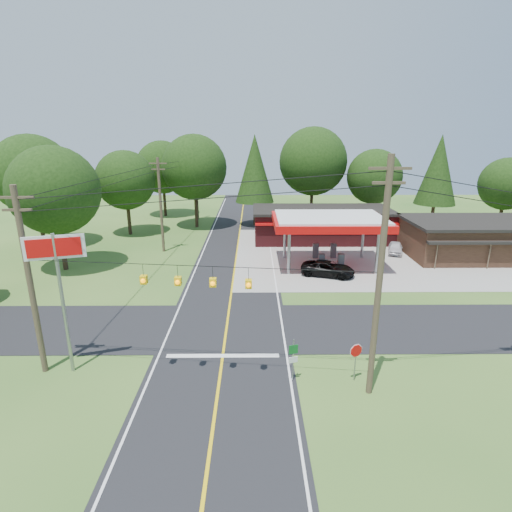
{
  "coord_description": "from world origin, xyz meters",
  "views": [
    {
      "loc": [
        1.77,
        -23.92,
        12.27
      ],
      "look_at": [
        2.0,
        7.0,
        2.8
      ],
      "focal_mm": 28.0,
      "sensor_mm": 36.0,
      "label": 1
    }
  ],
  "objects_px": {
    "gas_canopy": "(329,222)",
    "big_stop_sign": "(58,270)",
    "suv_car": "(328,269)",
    "octagonal_stop_sign": "(356,354)",
    "sedan_car": "(395,248)"
  },
  "relations": [
    {
      "from": "suv_car",
      "to": "octagonal_stop_sign",
      "type": "relative_size",
      "value": 2.24
    },
    {
      "from": "big_stop_sign",
      "to": "octagonal_stop_sign",
      "type": "distance_m",
      "value": 15.61
    },
    {
      "from": "gas_canopy",
      "to": "suv_car",
      "type": "height_order",
      "value": "gas_canopy"
    },
    {
      "from": "suv_car",
      "to": "octagonal_stop_sign",
      "type": "height_order",
      "value": "octagonal_stop_sign"
    },
    {
      "from": "big_stop_sign",
      "to": "sedan_car",
      "type": "bearing_deg",
      "value": 41.36
    },
    {
      "from": "suv_car",
      "to": "sedan_car",
      "type": "bearing_deg",
      "value": -32.22
    },
    {
      "from": "octagonal_stop_sign",
      "to": "big_stop_sign",
      "type": "bearing_deg",
      "value": 176.17
    },
    {
      "from": "big_stop_sign",
      "to": "octagonal_stop_sign",
      "type": "relative_size",
      "value": 3.61
    },
    {
      "from": "gas_canopy",
      "to": "octagonal_stop_sign",
      "type": "relative_size",
      "value": 5.01
    },
    {
      "from": "gas_canopy",
      "to": "octagonal_stop_sign",
      "type": "bearing_deg",
      "value": -96.0
    },
    {
      "from": "gas_canopy",
      "to": "suv_car",
      "type": "bearing_deg",
      "value": -99.46
    },
    {
      "from": "sedan_car",
      "to": "octagonal_stop_sign",
      "type": "bearing_deg",
      "value": -94.83
    },
    {
      "from": "gas_canopy",
      "to": "big_stop_sign",
      "type": "distance_m",
      "value": 24.81
    },
    {
      "from": "octagonal_stop_sign",
      "to": "suv_car",
      "type": "bearing_deg",
      "value": 84.65
    },
    {
      "from": "suv_car",
      "to": "big_stop_sign",
      "type": "relative_size",
      "value": 0.62
    }
  ]
}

